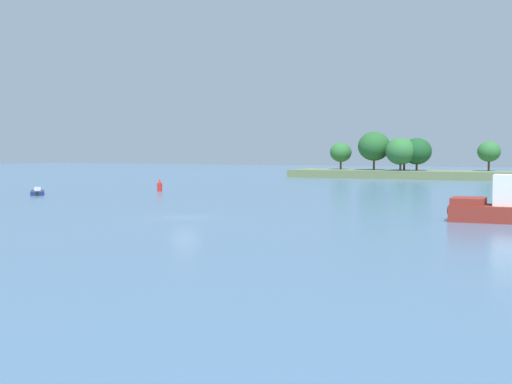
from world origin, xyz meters
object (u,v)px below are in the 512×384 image
Objects in this scene: channel_buoy_red at (160,186)px; channel_buoy_green at (496,194)px; tugboat at (509,206)px; small_motorboat at (37,193)px.

channel_buoy_red is 46.52m from channel_buoy_green.
channel_buoy_green is at bearing 98.97° from tugboat.
tugboat is at bearing -9.39° from small_motorboat.
channel_buoy_red is at bearing -178.90° from channel_buoy_green.
small_motorboat is at bearing -129.99° from channel_buoy_red.
tugboat is 1.92× the size of small_motorboat.
small_motorboat is at bearing -166.32° from channel_buoy_green.
channel_buoy_green is at bearing 1.10° from channel_buoy_red.
small_motorboat is at bearing 170.61° from tugboat.
channel_buoy_green is at bearing 13.68° from small_motorboat.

